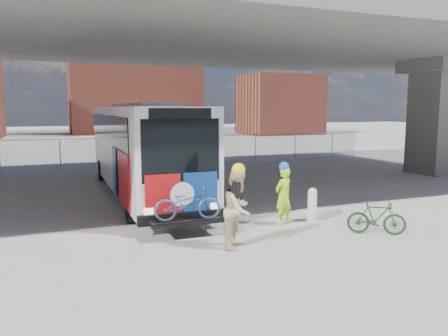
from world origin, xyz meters
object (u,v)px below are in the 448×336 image
bollard (312,203)px  cyclist_hivis (283,194)px  bus (141,143)px  bike_parked (376,218)px  cyclist_tan (238,208)px

bollard → cyclist_hivis: cyclist_hivis is taller
bollard → bus: bearing=123.0°
bus → bollard: bus is taller
bollard → bike_parked: bollard is taller
bollard → cyclist_hivis: bearing=180.0°
cyclist_tan → bollard: bearing=-18.9°
bus → cyclist_hivis: bearing=-64.0°
bus → cyclist_hivis: (3.08, -6.32, -1.18)m
bike_parked → bus: bearing=65.8°
cyclist_hivis → bus: bearing=-84.1°
cyclist_tan → bike_parked: bearing=-49.6°
cyclist_hivis → cyclist_tan: cyclist_tan is taller
bollard → cyclist_hivis: size_ratio=0.55×
bus → cyclist_hivis: size_ratio=6.76×
cyclist_hivis → cyclist_tan: bearing=15.4°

